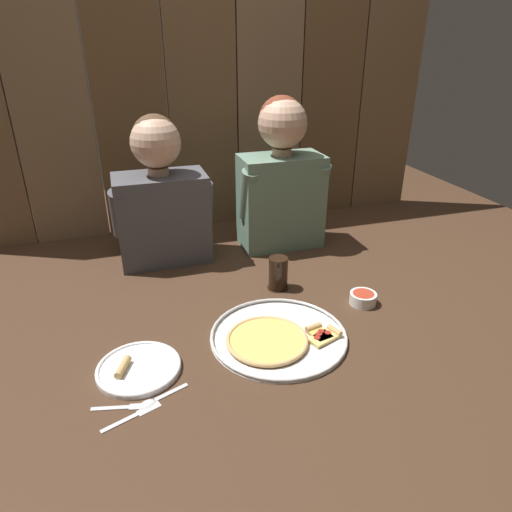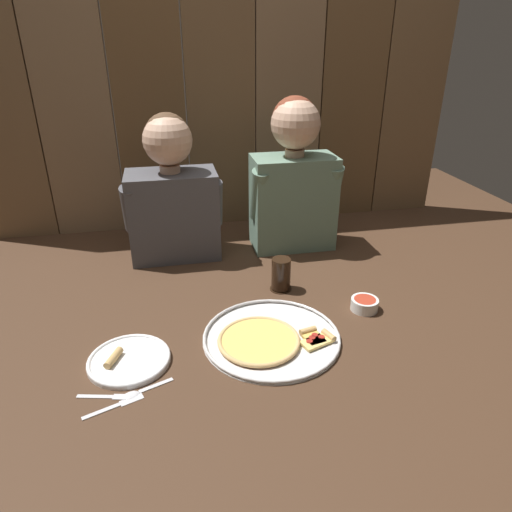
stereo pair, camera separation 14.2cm
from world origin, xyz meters
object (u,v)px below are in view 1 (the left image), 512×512
at_px(dinner_plate, 138,368).
at_px(diner_left, 161,196).
at_px(pizza_tray, 276,337).
at_px(drinking_glass, 278,273).
at_px(diner_right, 281,176).
at_px(dipping_bowl, 363,298).

distance_m(dinner_plate, diner_left, 0.76).
xyz_separation_m(pizza_tray, drinking_glass, (0.11, 0.30, 0.05)).
bearing_deg(diner_right, drinking_glass, -111.02).
height_order(dipping_bowl, diner_right, diner_right).
xyz_separation_m(pizza_tray, dipping_bowl, (0.36, 0.11, 0.01)).
bearing_deg(drinking_glass, diner_left, 134.05).
bearing_deg(diner_right, diner_left, -179.98).
relative_size(pizza_tray, drinking_glass, 3.44).
bearing_deg(dinner_plate, diner_right, 45.91).
distance_m(pizza_tray, drinking_glass, 0.32).
xyz_separation_m(dipping_bowl, diner_left, (-0.61, 0.57, 0.25)).
height_order(pizza_tray, dinner_plate, dinner_plate).
bearing_deg(dipping_bowl, diner_left, 136.98).
relative_size(drinking_glass, dipping_bowl, 1.33).
xyz_separation_m(pizza_tray, diner_right, (0.26, 0.67, 0.30)).
relative_size(dinner_plate, diner_left, 0.40).
distance_m(dipping_bowl, diner_right, 0.64).
bearing_deg(diner_left, dinner_plate, -103.59).
bearing_deg(dipping_bowl, diner_right, 100.12).
distance_m(pizza_tray, dinner_plate, 0.42).
bearing_deg(diner_left, drinking_glass, -45.95).
xyz_separation_m(dinner_plate, diner_right, (0.67, 0.70, 0.30)).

